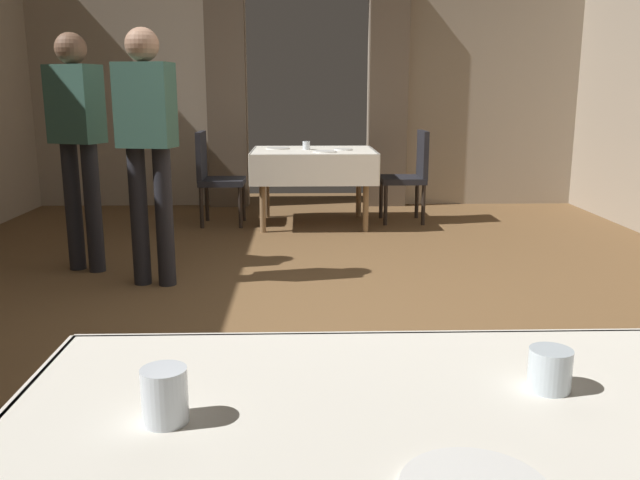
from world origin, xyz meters
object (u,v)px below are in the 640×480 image
chair_mid_left (214,174)px  plate_mid_b (278,148)px  glass_near_b (550,369)px  person_waiter_by_doorway (77,133)px  dining_table_mid (313,160)px  plate_mid_c (325,152)px  person_diner_standing_aside (147,136)px  plate_mid_a (343,149)px  glass_mid_d (306,145)px  glass_near_c (165,395)px  chair_mid_right (411,172)px

chair_mid_left → plate_mid_b: (0.64, 0.11, 0.24)m
glass_near_b → person_waiter_by_doorway: bearing=119.4°
glass_near_b → dining_table_mid: bearing=93.7°
plate_mid_b → plate_mid_c: 0.60m
glass_near_b → person_diner_standing_aside: bearing=114.4°
dining_table_mid → chair_mid_left: 1.00m
chair_mid_left → plate_mid_b: chair_mid_left is taller
dining_table_mid → person_diner_standing_aside: person_diner_standing_aside is taller
plate_mid_a → person_diner_standing_aside: size_ratio=0.11×
glass_mid_d → glass_near_c: bearing=-93.0°
plate_mid_a → person_diner_standing_aside: 2.56m
plate_mid_a → glass_near_b: bearing=-89.4°
dining_table_mid → chair_mid_left: (-0.99, 0.01, -0.13)m
chair_mid_left → person_diner_standing_aside: (-0.15, -2.14, 0.51)m
plate_mid_b → person_diner_standing_aside: size_ratio=0.14×
glass_near_c → plate_mid_b: (0.01, 5.66, -0.04)m
person_diner_standing_aside → glass_mid_d: bearing=63.3°
plate_mid_a → person_waiter_by_doorway: bearing=-140.1°
chair_mid_right → plate_mid_b: (-1.35, 0.01, 0.24)m
plate_mid_a → person_waiter_by_doorway: 2.66m
plate_mid_a → plate_mid_b: same height
glass_near_b → chair_mid_left: bearing=103.9°
glass_mid_d → plate_mid_a: bearing=-6.8°
dining_table_mid → glass_near_c: 5.55m
plate_mid_c → person_waiter_by_doorway: person_waiter_by_doorway is taller
plate_mid_b → plate_mid_c: size_ratio=1.04×
glass_mid_d → person_waiter_by_doorway: person_waiter_by_doorway is taller
chair_mid_left → glass_near_b: chair_mid_left is taller
dining_table_mid → plate_mid_a: bearing=-6.2°
plate_mid_a → glass_mid_d: (-0.36, 0.04, 0.04)m
dining_table_mid → person_diner_standing_aside: size_ratio=0.71×
chair_mid_left → glass_near_c: bearing=-83.5°
chair_mid_left → glass_near_b: (1.35, -5.44, 0.28)m
chair_mid_right → glass_mid_d: chair_mid_right is taller
chair_mid_left → person_waiter_by_doorway: 1.96m
plate_mid_a → dining_table_mid: bearing=173.8°
person_waiter_by_doorway → chair_mid_right: bearing=34.0°
plate_mid_a → glass_near_c: bearing=-96.8°
plate_mid_c → person_waiter_by_doorway: 2.37m
dining_table_mid → chair_mid_left: bearing=179.4°
person_diner_standing_aside → plate_mid_a: bearing=55.5°
person_waiter_by_doorway → glass_near_c: bearing=-70.2°
chair_mid_left → plate_mid_b: bearing=9.5°
glass_mid_d → dining_table_mid: bearing=-9.1°
dining_table_mid → plate_mid_b: size_ratio=5.24×
chair_mid_right → plate_mid_a: chair_mid_right is taller
chair_mid_right → chair_mid_left: size_ratio=1.00×
chair_mid_left → person_waiter_by_doorway: bearing=-113.1°
chair_mid_right → glass_mid_d: (-1.06, -0.09, 0.28)m
plate_mid_b → glass_mid_d: size_ratio=2.78×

